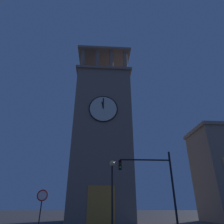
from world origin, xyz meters
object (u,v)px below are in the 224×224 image
at_px(clocktower, 102,138).
at_px(traffic_signal_near, 155,177).
at_px(no_horn_sign, 42,199).
at_px(street_lamp, 112,181).

distance_m(clocktower, traffic_signal_near, 15.31).
bearing_deg(clocktower, traffic_signal_near, 107.36).
bearing_deg(traffic_signal_near, no_horn_sign, 2.31).
height_order(clocktower, street_lamp, clocktower).
xyz_separation_m(clocktower, traffic_signal_near, (-4.01, 12.82, -7.35)).
height_order(traffic_signal_near, no_horn_sign, traffic_signal_near).
xyz_separation_m(traffic_signal_near, no_horn_sign, (8.36, 0.34, -1.59)).
bearing_deg(traffic_signal_near, street_lamp, -14.11).
relative_size(traffic_signal_near, street_lamp, 1.12).
xyz_separation_m(clocktower, street_lamp, (-0.73, 12.00, -7.54)).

